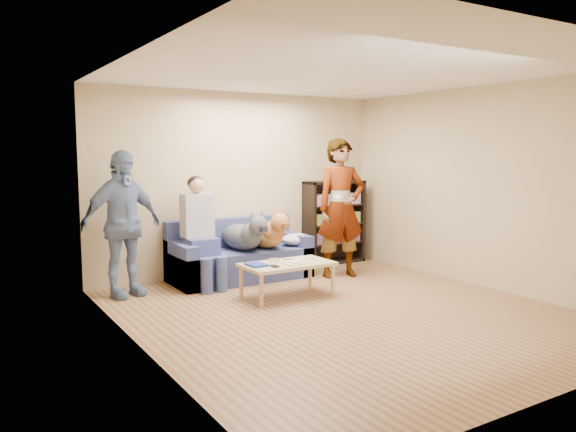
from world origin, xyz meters
TOP-DOWN VIEW (x-y plane):
  - ground at (0.00, 0.00)m, footprint 5.00×5.00m
  - ceiling at (0.00, 0.00)m, footprint 5.00×5.00m
  - wall_back at (0.00, 2.50)m, footprint 4.50×0.00m
  - wall_front at (0.00, -2.50)m, footprint 4.50×0.00m
  - wall_left at (-2.25, 0.00)m, footprint 0.00×5.00m
  - wall_right at (2.25, 0.00)m, footprint 0.00×5.00m
  - blanket at (0.59, 1.91)m, footprint 0.47×0.39m
  - person_standing_right at (1.05, 1.48)m, footprint 0.78×0.59m
  - person_standing_left at (-1.87, 1.98)m, footprint 1.12×0.70m
  - held_controller at (0.85, 1.28)m, footprint 0.06×0.14m
  - notebook_blue at (-0.59, 0.95)m, footprint 0.20×0.26m
  - papers at (-0.14, 0.80)m, footprint 0.26×0.20m
  - magazine at (-0.11, 0.82)m, footprint 0.22×0.17m
  - camera_silver at (-0.31, 1.02)m, footprint 0.11×0.06m
  - controller_a at (0.09, 1.00)m, footprint 0.04×0.13m
  - controller_b at (0.17, 0.92)m, footprint 0.09×0.06m
  - headphone_cup_a at (0.01, 0.88)m, footprint 0.07×0.07m
  - headphone_cup_b at (0.01, 0.96)m, footprint 0.07×0.07m
  - pen_orange at (-0.21, 0.74)m, footprint 0.13×0.06m
  - pen_black at (-0.07, 1.08)m, footprint 0.13×0.08m
  - wallet at (-0.44, 0.78)m, footprint 0.07×0.12m
  - sofa at (-0.25, 2.10)m, footprint 1.90×0.85m
  - person_seated at (-0.87, 1.97)m, footprint 0.40×0.73m
  - dog_gray at (-0.25, 1.93)m, footprint 0.40×1.24m
  - dog_tan at (0.10, 1.94)m, footprint 0.41×1.16m
  - coffee_table at (-0.19, 0.90)m, footprint 1.10×0.60m
  - bookshelf at (1.55, 2.33)m, footprint 1.00×0.34m

SIDE VIEW (x-z plane):
  - ground at x=0.00m, z-range 0.00..0.00m
  - sofa at x=-0.25m, z-range -0.13..0.69m
  - coffee_table at x=-0.19m, z-range 0.16..0.58m
  - pen_orange at x=-0.21m, z-range 0.42..0.43m
  - pen_black at x=-0.07m, z-range 0.42..0.43m
  - papers at x=-0.14m, z-range 0.42..0.43m
  - wallet at x=-0.44m, z-range 0.42..0.43m
  - headphone_cup_a at x=0.01m, z-range 0.42..0.44m
  - headphone_cup_b at x=0.01m, z-range 0.42..0.44m
  - notebook_blue at x=-0.59m, z-range 0.42..0.45m
  - controller_a at x=0.09m, z-range 0.42..0.45m
  - controller_b at x=0.17m, z-range 0.42..0.45m
  - magazine at x=-0.11m, z-range 0.43..0.45m
  - camera_silver at x=-0.31m, z-range 0.42..0.47m
  - blanket at x=0.59m, z-range 0.43..0.59m
  - dog_gray at x=-0.25m, z-range 0.34..0.92m
  - dog_tan at x=0.10m, z-range 0.34..0.93m
  - bookshelf at x=1.55m, z-range 0.03..1.33m
  - person_seated at x=-0.87m, z-range 0.04..1.51m
  - person_standing_left at x=-1.87m, z-range 0.00..1.78m
  - person_standing_right at x=1.05m, z-range 0.00..1.94m
  - held_controller at x=0.85m, z-range 1.13..1.17m
  - wall_back at x=0.00m, z-range -0.95..3.55m
  - wall_front at x=0.00m, z-range -0.95..3.55m
  - wall_left at x=-2.25m, z-range -1.20..3.80m
  - wall_right at x=2.25m, z-range -1.20..3.80m
  - ceiling at x=0.00m, z-range 2.60..2.60m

